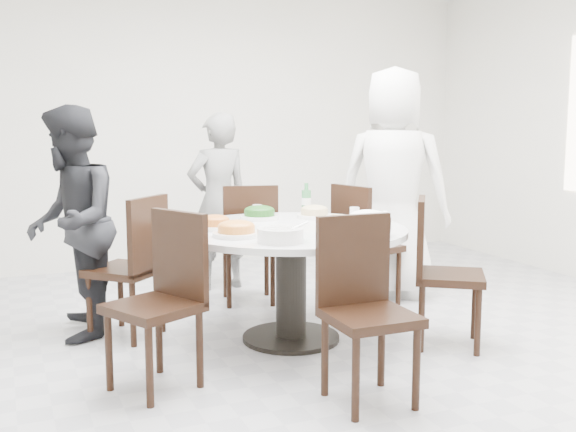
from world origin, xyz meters
name	(u,v)px	position (x,y,z in m)	size (l,w,h in m)	color
floor	(330,352)	(0.00, 0.00, 0.00)	(6.00, 6.00, 0.01)	#BBBCC1
wall_back	(197,125)	(0.00, 3.00, 1.40)	(6.00, 0.01, 2.80)	white
dining_table	(291,284)	(-0.13, 0.32, 0.38)	(1.50, 1.50, 0.75)	silver
chair_ne	(368,245)	(0.78, 0.90, 0.47)	(0.42, 0.42, 0.95)	black
chair_n	(248,243)	(-0.06, 1.33, 0.47)	(0.42, 0.42, 0.95)	black
chair_nw	(125,267)	(-1.11, 0.82, 0.47)	(0.42, 0.42, 0.95)	black
chair_sw	(153,303)	(-1.13, -0.15, 0.47)	(0.42, 0.42, 0.95)	black
chair_s	(370,313)	(-0.16, -0.76, 0.47)	(0.42, 0.42, 0.95)	black
chair_se	(450,273)	(0.76, -0.18, 0.47)	(0.42, 0.42, 0.95)	black
diner_right	(393,183)	(1.10, 1.05, 0.93)	(0.91, 0.59, 1.86)	white
diner_middle	(218,202)	(-0.14, 1.85, 0.75)	(0.55, 0.36, 1.51)	black
diner_left	(71,223)	(-1.43, 0.95, 0.77)	(0.75, 0.58, 1.54)	black
dish_greens	(259,214)	(-0.18, 0.76, 0.79)	(0.27, 0.27, 0.07)	white
dish_pale	(314,213)	(0.20, 0.66, 0.78)	(0.25, 0.25, 0.07)	white
dish_orange	(215,224)	(-0.60, 0.45, 0.78)	(0.24, 0.24, 0.06)	white
dish_redbrown	(368,222)	(0.33, 0.12, 0.78)	(0.28, 0.28, 0.07)	white
dish_tofu	(236,230)	(-0.56, 0.14, 0.79)	(0.29, 0.29, 0.07)	white
rice_bowl	(368,226)	(0.17, -0.15, 0.81)	(0.27, 0.27, 0.12)	silver
soup_bowl	(280,235)	(-0.40, -0.14, 0.79)	(0.27, 0.27, 0.08)	white
beverage_bottle	(306,199)	(0.20, 0.81, 0.87)	(0.07, 0.07, 0.24)	#338046
tea_cups	(253,210)	(-0.15, 0.98, 0.79)	(0.07, 0.07, 0.08)	white
chopsticks	(262,214)	(-0.09, 0.95, 0.76)	(0.24, 0.04, 0.01)	tan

